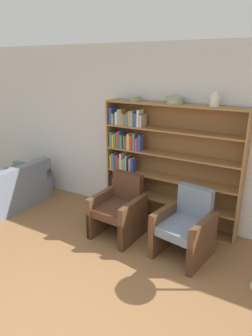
% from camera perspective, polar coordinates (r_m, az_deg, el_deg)
% --- Properties ---
extents(wall_back, '(12.00, 0.06, 2.75)m').
position_cam_1_polar(wall_back, '(4.66, 9.32, 5.74)').
color(wall_back, silver).
rests_on(wall_back, ground).
extents(bookshelf, '(2.13, 0.30, 1.91)m').
position_cam_1_polar(bookshelf, '(4.70, 5.73, 0.64)').
color(bookshelf, olive).
rests_on(bookshelf, ground).
extents(bowl_stoneware, '(0.18, 0.18, 0.08)m').
position_cam_1_polar(bowl_stoneware, '(4.64, 1.66, 13.17)').
color(bowl_stoneware, gray).
rests_on(bowl_stoneware, bookshelf).
extents(bowl_slate, '(0.27, 0.27, 0.10)m').
position_cam_1_polar(bowl_slate, '(4.37, 9.26, 12.74)').
color(bowl_slate, gray).
rests_on(bowl_slate, bookshelf).
extents(vase_tall, '(0.13, 0.13, 0.19)m').
position_cam_1_polar(vase_tall, '(4.20, 16.54, 12.28)').
color(vase_tall, silver).
rests_on(vase_tall, bookshelf).
extents(couch, '(0.96, 1.68, 0.78)m').
position_cam_1_polar(couch, '(5.76, -22.63, -4.44)').
color(couch, slate).
rests_on(couch, ground).
extents(armchair_leather, '(0.68, 0.71, 0.91)m').
position_cam_1_polar(armchair_leather, '(4.47, -1.25, -7.85)').
color(armchair_leather, brown).
rests_on(armchair_leather, ground).
extents(armchair_cushioned, '(0.75, 0.78, 0.91)m').
position_cam_1_polar(armchair_cushioned, '(4.10, 11.24, -10.99)').
color(armchair_cushioned, brown).
rests_on(armchair_cushioned, ground).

